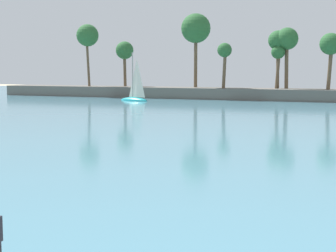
% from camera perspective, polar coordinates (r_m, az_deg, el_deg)
% --- Properties ---
extents(sea, '(220.00, 109.61, 0.06)m').
position_cam_1_polar(sea, '(65.01, 16.25, 1.82)').
color(sea, teal).
rests_on(sea, ground).
extents(palm_headland, '(112.72, 6.40, 13.64)m').
position_cam_1_polar(palm_headland, '(79.76, 17.16, 5.00)').
color(palm_headland, '#605B54').
rests_on(palm_headland, ground).
extents(sailboat_near_shore, '(5.55, 3.26, 7.71)m').
position_cam_1_polar(sailboat_near_shore, '(77.99, -3.68, 3.28)').
color(sailboat_near_shore, teal).
rests_on(sailboat_near_shore, sea).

